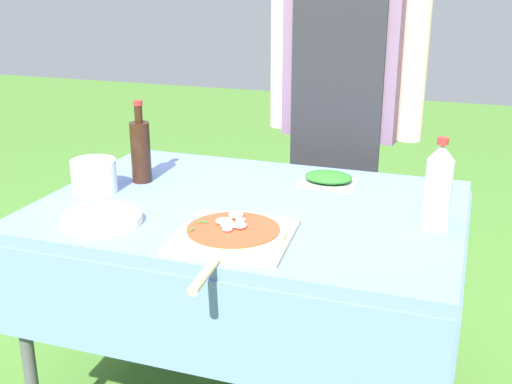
% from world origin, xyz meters
% --- Properties ---
extents(prep_table, '(1.29, 0.92, 0.78)m').
position_xyz_m(prep_table, '(0.00, 0.00, 0.70)').
color(prep_table, '#607AB7').
rests_on(prep_table, ground).
extents(person_cook, '(0.63, 0.25, 1.67)m').
position_xyz_m(person_cook, '(0.13, 0.74, 0.99)').
color(person_cook, '#4C4C51').
rests_on(person_cook, ground).
extents(pizza_on_peel, '(0.33, 0.49, 0.05)m').
position_xyz_m(pizza_on_peel, '(0.05, -0.28, 0.80)').
color(pizza_on_peel, '#D1B27F').
rests_on(pizza_on_peel, prep_table).
extents(oil_bottle, '(0.07, 0.07, 0.28)m').
position_xyz_m(oil_bottle, '(-0.42, 0.09, 0.89)').
color(oil_bottle, black).
rests_on(oil_bottle, prep_table).
extents(water_bottle, '(0.08, 0.08, 0.26)m').
position_xyz_m(water_bottle, '(0.55, -0.02, 0.90)').
color(water_bottle, silver).
rests_on(water_bottle, prep_table).
extents(herb_container, '(0.19, 0.15, 0.04)m').
position_xyz_m(herb_container, '(0.18, 0.27, 0.80)').
color(herb_container, silver).
rests_on(herb_container, prep_table).
extents(mixing_tub, '(0.14, 0.14, 0.11)m').
position_xyz_m(mixing_tub, '(-0.51, -0.06, 0.83)').
color(mixing_tub, silver).
rests_on(mixing_tub, prep_table).
extents(plate_stack, '(0.23, 0.23, 0.02)m').
position_xyz_m(plate_stack, '(-0.35, -0.29, 0.79)').
color(plate_stack, beige).
rests_on(plate_stack, prep_table).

